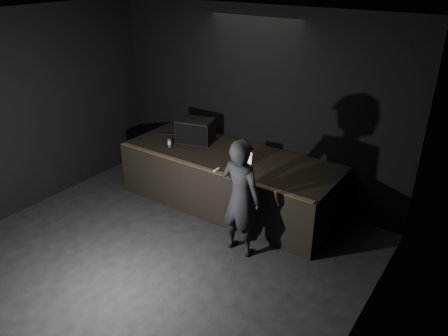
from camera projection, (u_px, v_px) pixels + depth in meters
ground at (123, 283)px, 6.23m from camera, size 7.00×7.00×0.00m
room_walls at (106, 153)px, 5.35m from camera, size 6.10×7.10×3.52m
stage_riser at (229, 180)px, 8.04m from camera, size 4.00×1.50×1.00m
riser_lip at (206, 169)px, 7.29m from camera, size 3.92×0.10×0.01m
stage_monitor at (195, 131)px, 8.29m from camera, size 0.76×0.64×0.44m
cable at (178, 135)px, 8.69m from camera, size 0.88×0.49×0.02m
laptop at (242, 162)px, 7.41m from camera, size 0.37×0.35×0.21m
beer_can at (169, 143)px, 8.12m from camera, size 0.07×0.07×0.16m
plastic_cup at (249, 151)px, 7.86m from camera, size 0.08×0.08×0.10m
wii_remote at (217, 170)px, 7.23m from camera, size 0.03×0.14×0.03m
person at (241, 198)px, 6.53m from camera, size 0.72×0.50×1.89m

